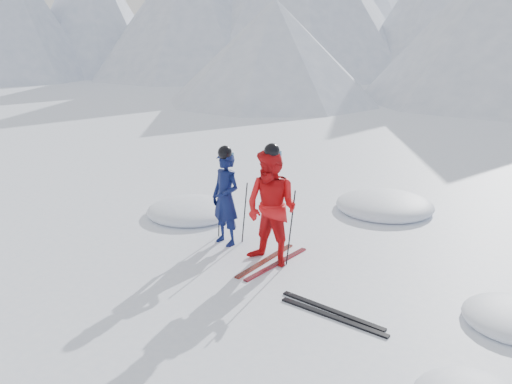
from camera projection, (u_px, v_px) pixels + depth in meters
The scene contains 12 objects.
ground at pixel (336, 288), 8.50m from camera, with size 160.00×160.00×0.00m, color white.
skier_blue at pixel (226, 198), 10.03m from camera, with size 0.65×0.43×1.78m, color #0B1444.
skier_red at pixel (271, 208), 9.13m from camera, with size 0.98×0.76×2.01m, color red.
pole_blue_left at pixel (219, 208), 10.41m from camera, with size 0.02×0.02×1.19m, color black.
pole_blue_right at pixel (245, 213), 10.17m from camera, with size 0.02×0.02×1.19m, color black.
pole_red_left at pixel (266, 219), 9.59m from camera, with size 0.02×0.02×1.34m, color black.
pole_red_right at pixel (291, 228), 9.17m from camera, with size 0.02×0.02×1.34m, color black.
ski_worn_left at pixel (265, 260), 9.48m from camera, with size 0.09×1.70×0.03m, color black.
ski_worn_right at pixel (277, 264), 9.35m from camera, with size 0.09×1.70×0.03m, color black.
ski_loose_a at pixel (332, 310), 7.80m from camera, with size 0.09×1.70×0.03m, color black.
ski_loose_b at pixel (333, 317), 7.62m from camera, with size 0.09×1.70×0.03m, color black.
snow_lumps at pixel (333, 232), 10.87m from camera, with size 8.46×7.40×0.48m.
Camera 1 is at (3.66, -6.90, 3.90)m, focal length 38.00 mm.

